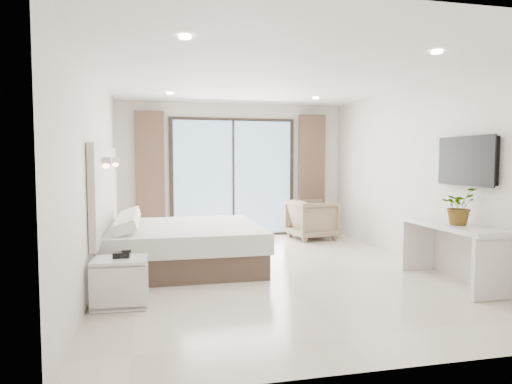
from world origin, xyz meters
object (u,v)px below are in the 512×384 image
bed (182,245)px  nightstand (120,282)px  armchair (313,217)px  console_desk (451,239)px

bed → nightstand: 1.81m
nightstand → armchair: (3.44, 3.50, 0.17)m
armchair → nightstand: bearing=127.7°
bed → armchair: armchair is taller
nightstand → bed: bearing=68.5°
nightstand → console_desk: bearing=3.1°
nightstand → console_desk: 4.01m
nightstand → armchair: size_ratio=0.69×
bed → armchair: (2.68, 1.86, 0.10)m
nightstand → console_desk: console_desk is taller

